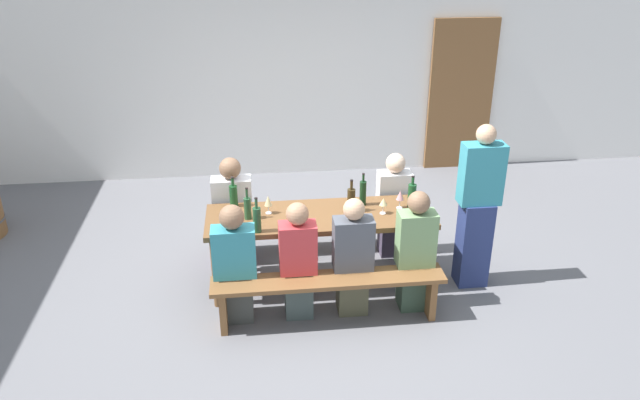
# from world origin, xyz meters

# --- Properties ---
(ground_plane) EXTENTS (24.00, 24.00, 0.00)m
(ground_plane) POSITION_xyz_m (0.00, 0.00, 0.00)
(ground_plane) COLOR slate
(back_wall) EXTENTS (14.00, 0.20, 3.20)m
(back_wall) POSITION_xyz_m (0.00, 3.02, 1.60)
(back_wall) COLOR white
(back_wall) RESTS_ON ground
(wooden_door) EXTENTS (0.90, 0.06, 2.10)m
(wooden_door) POSITION_xyz_m (2.30, 2.88, 1.05)
(wooden_door) COLOR brown
(wooden_door) RESTS_ON ground
(tasting_table) EXTENTS (2.15, 0.70, 0.75)m
(tasting_table) POSITION_xyz_m (0.00, 0.00, 0.67)
(tasting_table) COLOR brown
(tasting_table) RESTS_ON ground
(bench_near) EXTENTS (2.05, 0.30, 0.45)m
(bench_near) POSITION_xyz_m (0.00, -0.65, 0.36)
(bench_near) COLOR brown
(bench_near) RESTS_ON ground
(bench_far) EXTENTS (2.05, 0.30, 0.45)m
(bench_far) POSITION_xyz_m (0.00, 0.65, 0.36)
(bench_far) COLOR brown
(bench_far) RESTS_ON ground
(wine_bottle_0) EXTENTS (0.08, 0.08, 0.31)m
(wine_bottle_0) POSITION_xyz_m (-0.81, 0.28, 0.86)
(wine_bottle_0) COLOR #194723
(wine_bottle_0) RESTS_ON tasting_table
(wine_bottle_1) EXTENTS (0.07, 0.07, 0.31)m
(wine_bottle_1) POSITION_xyz_m (-0.68, -0.01, 0.86)
(wine_bottle_1) COLOR #234C2D
(wine_bottle_1) RESTS_ON tasting_table
(wine_bottle_2) EXTENTS (0.07, 0.07, 0.33)m
(wine_bottle_2) POSITION_xyz_m (-0.60, -0.28, 0.87)
(wine_bottle_2) COLOR #234C2D
(wine_bottle_2) RESTS_ON tasting_table
(wine_bottle_3) EXTENTS (0.08, 0.08, 0.32)m
(wine_bottle_3) POSITION_xyz_m (0.90, 0.07, 0.87)
(wine_bottle_3) COLOR #194723
(wine_bottle_3) RESTS_ON tasting_table
(wine_bottle_4) EXTENTS (0.06, 0.06, 0.33)m
(wine_bottle_4) POSITION_xyz_m (0.44, 0.17, 0.88)
(wine_bottle_4) COLOR #143319
(wine_bottle_4) RESTS_ON tasting_table
(wine_bottle_5) EXTENTS (0.08, 0.08, 0.33)m
(wine_bottle_5) POSITION_xyz_m (0.30, 0.03, 0.87)
(wine_bottle_5) COLOR #332814
(wine_bottle_5) RESTS_ON tasting_table
(wine_glass_0) EXTENTS (0.08, 0.08, 0.18)m
(wine_glass_0) POSITION_xyz_m (0.78, 0.05, 0.88)
(wine_glass_0) COLOR silver
(wine_glass_0) RESTS_ON tasting_table
(wine_glass_1) EXTENTS (0.07, 0.07, 0.16)m
(wine_glass_1) POSITION_xyz_m (0.59, -0.05, 0.87)
(wine_glass_1) COLOR silver
(wine_glass_1) RESTS_ON tasting_table
(wine_glass_2) EXTENTS (0.07, 0.07, 0.18)m
(wine_glass_2) POSITION_xyz_m (-0.48, 0.08, 0.88)
(wine_glass_2) COLOR silver
(wine_glass_2) RESTS_ON tasting_table
(seated_guest_near_0) EXTENTS (0.38, 0.24, 1.12)m
(seated_guest_near_0) POSITION_xyz_m (-0.81, -0.50, 0.54)
(seated_guest_near_0) COLOR #40423E
(seated_guest_near_0) RESTS_ON ground
(seated_guest_near_1) EXTENTS (0.33, 0.24, 1.11)m
(seated_guest_near_1) POSITION_xyz_m (-0.25, -0.50, 0.53)
(seated_guest_near_1) COLOR #404D4B
(seated_guest_near_1) RESTS_ON ground
(seated_guest_near_2) EXTENTS (0.35, 0.24, 1.13)m
(seated_guest_near_2) POSITION_xyz_m (0.24, -0.50, 0.53)
(seated_guest_near_2) COLOR #4E4C36
(seated_guest_near_2) RESTS_ON ground
(seated_guest_near_3) EXTENTS (0.34, 0.24, 1.16)m
(seated_guest_near_3) POSITION_xyz_m (0.80, -0.50, 0.56)
(seated_guest_near_3) COLOR #344A39
(seated_guest_near_3) RESTS_ON ground
(seated_guest_far_0) EXTENTS (0.40, 0.24, 1.17)m
(seated_guest_far_0) POSITION_xyz_m (-0.83, 0.50, 0.56)
(seated_guest_far_0) COLOR #4D2B5F
(seated_guest_far_0) RESTS_ON ground
(seated_guest_far_1) EXTENTS (0.34, 0.24, 1.14)m
(seated_guest_far_1) POSITION_xyz_m (0.83, 0.50, 0.55)
(seated_guest_far_1) COLOR #483E54
(seated_guest_far_1) RESTS_ON ground
(standing_host) EXTENTS (0.39, 0.24, 1.64)m
(standing_host) POSITION_xyz_m (1.48, -0.17, 0.79)
(standing_host) COLOR navy
(standing_host) RESTS_ON ground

